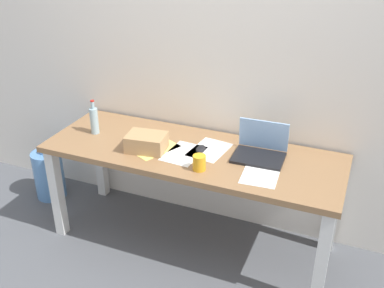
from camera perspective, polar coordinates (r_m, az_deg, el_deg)
The scene contains 13 objects.
ground_plane at distance 3.36m, azimuth 0.00°, elevation -11.88°, with size 8.00×8.00×0.00m, color #515459.
back_wall at distance 3.09m, azimuth 2.89°, elevation 11.82°, with size 5.20×0.08×2.60m, color silver.
desk at distance 3.00m, azimuth 0.00°, elevation -2.44°, with size 1.95×0.68×0.73m.
laptop_right at distance 2.90m, azimuth 8.53°, elevation -0.78°, with size 0.33×0.26×0.22m.
beer_bottle at distance 3.22m, azimuth -12.17°, elevation 2.96°, with size 0.06×0.06×0.25m.
computer_mouse at distance 2.94m, azimuth 1.10°, elevation -0.62°, with size 0.06×0.10×0.03m, color black.
cardboard_box at distance 2.95m, azimuth -5.73°, elevation 0.20°, with size 0.25×0.18×0.11m, color tan.
coffee_mug at distance 2.72m, azimuth 0.92°, elevation -2.35°, with size 0.08×0.08×0.10m, color gold.
paper_yellow_folder at distance 3.00m, azimuth -4.75°, elevation -0.49°, with size 0.21×0.30×0.00m, color #F4E06B.
paper_sheet_center at distance 2.92m, azimuth -1.06°, elevation -1.19°, with size 0.21×0.30×0.00m, color white.
paper_sheet_near_back at distance 2.97m, azimuth 2.19°, elevation -0.73°, with size 0.21×0.30×0.00m, color white.
paper_sheet_front_right at distance 2.73m, azimuth 8.63°, elevation -3.67°, with size 0.21×0.30×0.00m, color white.
water_cooler_jug at distance 3.90m, azimuth -17.50°, elevation -3.62°, with size 0.24×0.24×0.45m.
Camera 1 is at (0.99, -2.41, 2.12)m, focal length 42.52 mm.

